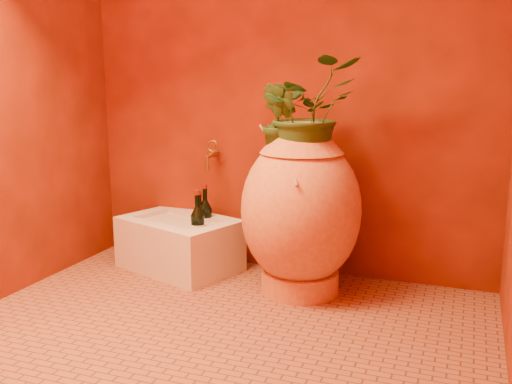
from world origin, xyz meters
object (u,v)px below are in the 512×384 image
at_px(amphora, 301,210).
at_px(wine_bottle_b, 200,222).
at_px(wine_bottle_a, 205,220).
at_px(stone_basin, 180,245).
at_px(wine_bottle_c, 198,227).
at_px(wall_tap, 211,154).

xyz_separation_m(amphora, wine_bottle_b, (-0.69, 0.17, -0.18)).
bearing_deg(wine_bottle_a, stone_basin, -143.10).
bearing_deg(stone_basin, wine_bottle_c, -22.78).
bearing_deg(wine_bottle_c, amphora, -2.87).
xyz_separation_m(wine_bottle_b, wall_tap, (0.04, 0.09, 0.42)).
bearing_deg(wine_bottle_b, amphora, -13.67).
height_order(amphora, wine_bottle_b, amphora).
bearing_deg(wall_tap, wine_bottle_b, -115.30).
relative_size(amphora, wine_bottle_b, 2.99).
height_order(amphora, stone_basin, amphora).
distance_m(stone_basin, wall_tap, 0.60).
bearing_deg(stone_basin, wall_tap, 46.43).
relative_size(amphora, wall_tap, 5.22).
xyz_separation_m(amphora, wine_bottle_c, (-0.64, 0.03, -0.17)).
height_order(amphora, wine_bottle_a, amphora).
bearing_deg(wine_bottle_a, amphora, -16.54).
xyz_separation_m(amphora, stone_basin, (-0.80, 0.10, -0.31)).
height_order(stone_basin, wall_tap, wall_tap).
bearing_deg(wine_bottle_a, wine_bottle_b, -127.29).
distance_m(amphora, wine_bottle_a, 0.72).
relative_size(wine_bottle_c, wall_tap, 1.91).
xyz_separation_m(stone_basin, wine_bottle_a, (0.13, 0.10, 0.15)).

